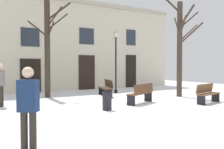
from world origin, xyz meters
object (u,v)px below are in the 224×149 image
(bench_by_litter_bin, at_px, (207,93))
(bench_near_lamp, at_px, (141,93))
(tree_near_facade, at_px, (48,45))
(person_crossing_plaza, at_px, (28,105))
(person_near_bench, at_px, (1,83))
(streetlamp, at_px, (116,55))
(bench_facing_shops, at_px, (106,88))
(litter_bin, at_px, (107,101))
(tree_foreground, at_px, (180,45))

(bench_by_litter_bin, distance_m, bench_near_lamp, 3.09)
(bench_by_litter_bin, height_order, bench_near_lamp, bench_near_lamp)
(tree_near_facade, relative_size, bench_near_lamp, 3.00)
(person_crossing_plaza, bearing_deg, person_near_bench, 125.09)
(person_crossing_plaza, bearing_deg, bench_by_litter_bin, 53.86)
(streetlamp, distance_m, person_crossing_plaza, 11.17)
(bench_by_litter_bin, bearing_deg, streetlamp, 90.18)
(streetlamp, height_order, bench_facing_shops, streetlamp)
(bench_by_litter_bin, xyz_separation_m, person_near_bench, (-8.32, 3.88, 0.57))
(streetlamp, xyz_separation_m, person_crossing_plaza, (-7.29, -8.32, -1.49))
(streetlamp, bearing_deg, person_crossing_plaza, -131.22)
(litter_bin, bearing_deg, bench_facing_shops, 60.35)
(tree_near_facade, height_order, litter_bin, tree_near_facade)
(streetlamp, height_order, bench_by_litter_bin, streetlamp)
(person_crossing_plaza, bearing_deg, litter_bin, 79.47)
(tree_foreground, height_order, litter_bin, tree_foreground)
(tree_near_facade, xyz_separation_m, person_near_bench, (-2.65, -2.07, -1.83))
(tree_foreground, relative_size, person_near_bench, 3.23)
(bench_facing_shops, height_order, person_crossing_plaza, person_crossing_plaza)
(litter_bin, bearing_deg, streetlamp, 54.53)
(litter_bin, distance_m, person_near_bench, 4.63)
(bench_facing_shops, bearing_deg, streetlamp, 146.66)
(litter_bin, xyz_separation_m, bench_by_litter_bin, (4.91, -0.83, 0.08))
(bench_near_lamp, height_order, bench_facing_shops, bench_facing_shops)
(bench_by_litter_bin, bearing_deg, person_crossing_plaza, -176.62)
(litter_bin, relative_size, person_crossing_plaza, 0.43)
(litter_bin, bearing_deg, tree_near_facade, 98.44)
(litter_bin, bearing_deg, tree_foreground, 16.14)
(tree_near_facade, bearing_deg, bench_near_lamp, -56.29)
(streetlamp, distance_m, bench_near_lamp, 4.95)
(tree_foreground, xyz_separation_m, bench_near_lamp, (-3.54, -0.99, -2.45))
(tree_near_facade, relative_size, litter_bin, 7.34)
(bench_by_litter_bin, height_order, bench_facing_shops, bench_facing_shops)
(tree_near_facade, relative_size, person_crossing_plaza, 3.19)
(streetlamp, xyz_separation_m, bench_by_litter_bin, (1.33, -5.85, -1.97))
(person_crossing_plaza, bearing_deg, tree_foreground, 65.52)
(bench_facing_shops, distance_m, person_crossing_plaza, 9.39)
(tree_foreground, distance_m, streetlamp, 4.03)
(litter_bin, relative_size, person_near_bench, 0.40)
(litter_bin, height_order, bench_facing_shops, bench_facing_shops)
(bench_facing_shops, height_order, person_near_bench, person_near_bench)
(streetlamp, bearing_deg, bench_facing_shops, -140.97)
(tree_near_facade, height_order, bench_facing_shops, tree_near_facade)
(tree_foreground, height_order, person_crossing_plaza, tree_foreground)
(bench_near_lamp, bearing_deg, bench_by_litter_bin, 127.37)
(bench_near_lamp, relative_size, bench_facing_shops, 0.92)
(bench_by_litter_bin, height_order, person_crossing_plaza, person_crossing_plaza)
(tree_near_facade, distance_m, tree_foreground, 7.38)
(streetlamp, height_order, person_crossing_plaza, streetlamp)
(bench_by_litter_bin, bearing_deg, tree_near_facade, 120.95)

